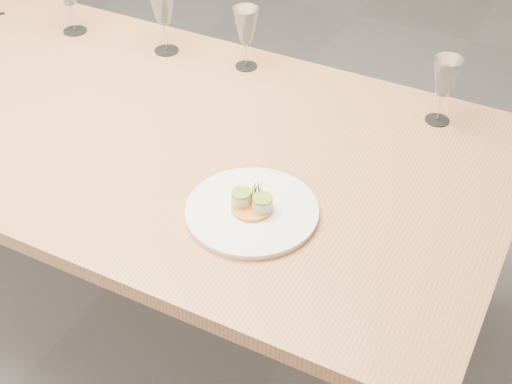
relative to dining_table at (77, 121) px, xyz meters
The scene contains 6 objects.
ground 0.68m from the dining_table, ahead, with size 7.00×7.00×0.00m, color slate.
dining_table is the anchor object (origin of this frame).
dinner_plate 0.69m from the dining_table, 16.09° to the right, with size 0.30×0.30×0.08m.
wine_glass_1 0.43m from the dining_table, 78.09° to the left, with size 0.09×0.09×0.21m.
wine_glass_2 0.55m from the dining_table, 48.78° to the left, with size 0.07×0.07×0.19m.
wine_glass_3 1.01m from the dining_table, 21.78° to the left, with size 0.07×0.07×0.19m.
Camera 1 is at (1.22, -1.26, 1.82)m, focal length 50.00 mm.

